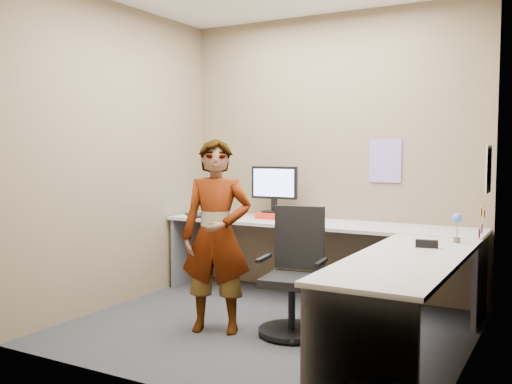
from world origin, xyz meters
The scene contains 20 objects.
ground centered at (0.00, 0.00, 0.00)m, with size 3.00×3.00×0.00m, color #232327.
wall_back centered at (0.00, 1.30, 1.35)m, with size 3.00×3.00×0.00m, color brown.
wall_right centered at (1.50, 0.00, 1.35)m, with size 2.70×2.70×0.00m, color brown.
wall_left centered at (-1.50, 0.00, 1.35)m, with size 2.70×2.70×0.00m, color brown.
desk centered at (0.44, 0.39, 0.59)m, with size 2.98×2.58×0.73m.
paper_ream centered at (-0.48, 1.03, 0.76)m, with size 0.30×0.22×0.06m, color red.
monitor centered at (-0.48, 1.04, 1.05)m, with size 0.48×0.15×0.45m.
laptop centered at (-1.17, 0.91, 0.79)m, with size 0.45×0.44×0.25m.
trackball_mouse centered at (-0.79, 0.80, 0.76)m, with size 0.12×0.08×0.07m.
origami centered at (0.04, 0.89, 0.76)m, with size 0.10×0.10×0.06m, color white.
stapler centered at (1.21, 0.07, 0.76)m, with size 0.15×0.04×0.06m, color black.
flower centered at (1.35, 0.39, 0.87)m, with size 0.07×0.07×0.22m.
calendar_purple centered at (0.55, 1.29, 1.30)m, with size 0.30×0.01×0.40m, color #846BB7.
calendar_white centered at (1.49, 0.90, 1.25)m, with size 0.01×0.28×0.38m, color white.
sticky_note_a centered at (1.49, 0.55, 0.95)m, with size 0.01×0.07×0.07m, color #F2E059.
sticky_note_b centered at (1.49, 0.60, 0.82)m, with size 0.01×0.07×0.07m, color pink.
sticky_note_c centered at (1.49, 0.48, 0.80)m, with size 0.01×0.07×0.07m, color pink.
sticky_note_d centered at (1.49, 0.70, 0.92)m, with size 0.01×0.07×0.07m, color #F2E059.
office_chair centered at (0.25, -0.01, 0.39)m, with size 0.52×0.50×0.95m.
person centered at (-0.30, -0.25, 0.74)m, with size 0.54×0.35×1.48m, color #999399.
Camera 1 is at (2.08, -3.87, 1.40)m, focal length 40.00 mm.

